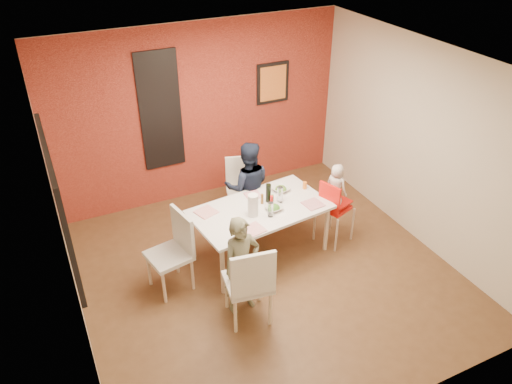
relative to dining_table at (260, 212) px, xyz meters
name	(u,v)px	position (x,y,z in m)	size (l,w,h in m)	color
ground	(266,272)	(-0.11, -0.39, -0.66)	(4.50, 4.50, 0.00)	brown
ceiling	(269,67)	(-0.11, -0.39, 2.04)	(4.50, 4.50, 0.02)	white
wall_back	(200,113)	(-0.11, 1.86, 0.69)	(4.50, 0.02, 2.70)	beige
wall_front	(393,311)	(-0.11, -2.64, 0.69)	(4.50, 0.02, 2.70)	beige
wall_left	(63,232)	(-2.36, -0.39, 0.69)	(0.02, 4.50, 2.70)	beige
wall_right	(420,145)	(2.14, -0.39, 0.69)	(0.02, 4.50, 2.70)	beige
brick_accent_wall	(200,114)	(-0.11, 1.84, 0.69)	(4.50, 0.02, 2.70)	maroon
picture_window_frame	(59,204)	(-2.33, -0.19, 0.89)	(0.05, 1.70, 1.30)	black
picture_window_pane	(61,204)	(-2.31, -0.19, 0.89)	(0.02, 1.55, 1.15)	black
glassblock_strip	(160,111)	(-0.71, 1.82, 0.84)	(0.55, 0.03, 1.70)	silver
glassblock_surround	(161,111)	(-0.71, 1.82, 0.84)	(0.60, 0.03, 1.76)	black
art_print_frame	(273,83)	(1.09, 1.82, 0.99)	(0.54, 0.03, 0.64)	black
art_print_canvas	(273,83)	(1.09, 1.80, 0.99)	(0.44, 0.01, 0.54)	orange
dining_table	(260,212)	(0.00, 0.00, 0.00)	(1.84, 1.17, 0.73)	white
chair_near	(250,282)	(-0.64, -1.07, -0.07)	(0.56, 0.56, 1.06)	silver
chair_far	(242,186)	(0.14, 0.87, -0.12)	(0.56, 0.56, 0.97)	silver
chair_left	(175,247)	(-1.19, -0.11, -0.09)	(0.56, 0.56, 1.02)	silver
high_chair	(333,206)	(1.01, -0.18, -0.09)	(0.51, 0.51, 0.96)	red
child_near	(242,266)	(-0.63, -0.82, -0.04)	(0.45, 0.30, 1.24)	#5E5C43
child_far	(248,187)	(0.11, 0.63, 0.01)	(0.66, 0.51, 1.35)	black
toddler	(336,186)	(1.03, -0.16, 0.22)	(0.31, 0.20, 0.63)	beige
plate_near_left	(254,229)	(-0.28, -0.39, 0.07)	(0.24, 0.24, 0.01)	white
plate_far_mid	(253,195)	(0.05, 0.32, 0.07)	(0.20, 0.20, 0.01)	white
plate_near_right	(313,204)	(0.66, -0.21, 0.07)	(0.23, 0.23, 0.01)	silver
plate_far_left	(206,212)	(-0.66, 0.21, 0.07)	(0.24, 0.24, 0.01)	white
salad_bowl_a	(274,208)	(0.14, -0.11, 0.09)	(0.22, 0.22, 0.05)	silver
salad_bowl_b	(281,189)	(0.44, 0.26, 0.09)	(0.23, 0.23, 0.06)	silver
wine_bottle	(268,193)	(0.17, 0.10, 0.19)	(0.07, 0.07, 0.26)	black
wine_glass_a	(270,209)	(0.04, -0.22, 0.16)	(0.07, 0.07, 0.20)	white
wine_glass_b	(280,195)	(0.29, 0.02, 0.18)	(0.08, 0.08, 0.22)	white
paper_towel_roll	(253,205)	(-0.15, -0.10, 0.21)	(0.13, 0.13, 0.30)	silver
condiment_red	(272,201)	(0.15, -0.02, 0.14)	(0.04, 0.04, 0.15)	red
condiment_green	(272,199)	(0.19, 0.03, 0.13)	(0.03, 0.03, 0.13)	#3A7C29
condiment_brown	(262,199)	(0.07, 0.09, 0.13)	(0.04, 0.04, 0.14)	brown
sippy_cup	(305,185)	(0.76, 0.18, 0.11)	(0.06, 0.06, 0.10)	orange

